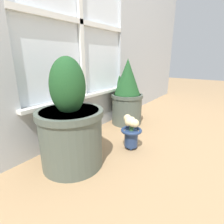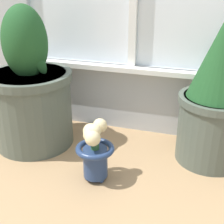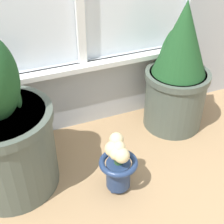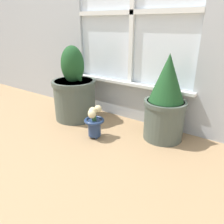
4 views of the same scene
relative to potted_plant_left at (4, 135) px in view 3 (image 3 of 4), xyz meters
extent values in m
plane|color=tan|center=(0.41, -0.29, -0.25)|extent=(10.00, 10.00, 0.00)
cube|color=#B2B7BC|center=(0.41, 0.29, -0.08)|extent=(1.09, 0.05, 0.35)
cube|color=white|center=(0.41, 0.25, 0.08)|extent=(1.15, 0.06, 0.02)
cylinder|color=#4C564C|center=(0.00, 0.00, -0.08)|extent=(0.37, 0.37, 0.35)
ellipsoid|color=#1E4C23|center=(0.07, -0.02, 0.18)|extent=(0.07, 0.13, 0.17)
cylinder|color=#4C564C|center=(0.81, 0.10, -0.10)|extent=(0.29, 0.29, 0.30)
cylinder|color=#4C564C|center=(0.81, 0.10, 0.03)|extent=(0.31, 0.31, 0.03)
cylinder|color=#38281E|center=(0.81, 0.10, 0.04)|extent=(0.27, 0.27, 0.01)
cone|color=#1E4C23|center=(0.81, 0.10, 0.21)|extent=(0.25, 0.25, 0.34)
ellipsoid|color=#1E4C23|center=(0.78, 0.18, 0.13)|extent=(0.15, 0.08, 0.21)
sphere|color=navy|center=(0.38, -0.16, -0.24)|extent=(0.02, 0.02, 0.02)
sphere|color=navy|center=(0.35, -0.21, -0.24)|extent=(0.02, 0.02, 0.02)
sphere|color=navy|center=(0.42, -0.21, -0.24)|extent=(0.02, 0.02, 0.02)
cylinder|color=navy|center=(0.38, -0.20, -0.17)|extent=(0.10, 0.10, 0.12)
torus|color=navy|center=(0.38, -0.20, -0.11)|extent=(0.15, 0.15, 0.02)
cylinder|color=#386633|center=(0.38, -0.20, -0.08)|extent=(0.03, 0.03, 0.07)
sphere|color=beige|center=(0.38, -0.20, -0.03)|extent=(0.05, 0.05, 0.05)
sphere|color=beige|center=(0.39, -0.16, -0.03)|extent=(0.06, 0.06, 0.06)
sphere|color=beige|center=(0.36, -0.18, -0.04)|extent=(0.06, 0.06, 0.06)
sphere|color=beige|center=(0.37, -0.21, -0.05)|extent=(0.05, 0.05, 0.05)
sphere|color=beige|center=(0.39, -0.22, -0.05)|extent=(0.06, 0.06, 0.06)
camera|label=1|loc=(-0.64, -0.75, 0.39)|focal=28.00mm
camera|label=2|loc=(0.76, -1.17, 0.52)|focal=50.00mm
camera|label=3|loc=(0.03, -0.98, 0.75)|focal=50.00mm
camera|label=4|loc=(1.35, -1.34, 0.56)|focal=35.00mm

